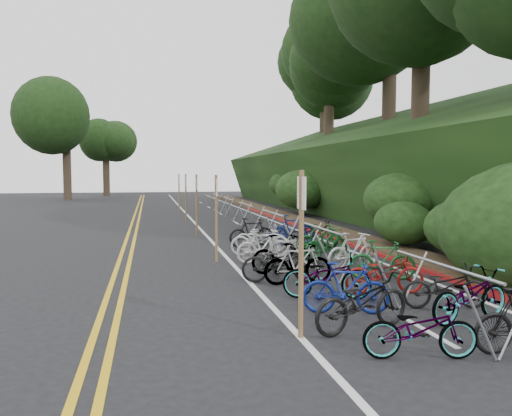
{
  "coord_description": "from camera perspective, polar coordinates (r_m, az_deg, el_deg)",
  "views": [
    {
      "loc": [
        -1.27,
        -9.1,
        2.55
      ],
      "look_at": [
        2.49,
        8.38,
        1.3
      ],
      "focal_mm": 35.0,
      "sensor_mm": 36.0,
      "label": 1
    }
  ],
  "objects": [
    {
      "name": "ground",
      "position": [
        9.54,
        -4.12,
        -11.52
      ],
      "size": [
        120.0,
        120.0,
        0.0
      ],
      "primitive_type": "plane",
      "color": "black",
      "rests_on": "ground"
    },
    {
      "name": "road_markings",
      "position": [
        19.46,
        -6.43,
        -3.54
      ],
      "size": [
        7.47,
        80.0,
        0.01
      ],
      "color": "gold",
      "rests_on": "ground"
    },
    {
      "name": "red_curb",
      "position": [
        22.37,
        6.12,
        -2.44
      ],
      "size": [
        0.25,
        28.0,
        0.1
      ],
      "primitive_type": "cube",
      "color": "maroon",
      "rests_on": "ground"
    },
    {
      "name": "embankment",
      "position": [
        31.53,
        14.73,
        3.9
      ],
      "size": [
        14.3,
        48.14,
        9.11
      ],
      "color": "black",
      "rests_on": "ground"
    },
    {
      "name": "tree_cluster",
      "position": [
        34.08,
        7.52,
        18.21
      ],
      "size": [
        31.95,
        53.63,
        17.49
      ],
      "color": "#2D2319",
      "rests_on": "ground"
    },
    {
      "name": "bike_rack_front",
      "position": [
        8.65,
        20.49,
        -7.9
      ],
      "size": [
        1.11,
        2.89,
        1.1
      ],
      "color": "gray",
      "rests_on": "ground"
    },
    {
      "name": "bike_racks_rest",
      "position": [
        22.58,
        -1.19,
        -0.31
      ],
      "size": [
        1.14,
        23.0,
        1.17
      ],
      "color": "gray",
      "rests_on": "ground"
    },
    {
      "name": "signpost_near",
      "position": [
        7.68,
        5.19,
        -3.99
      ],
      "size": [
        0.08,
        0.4,
        2.6
      ],
      "color": "brown",
      "rests_on": "ground"
    },
    {
      "name": "signposts_rest",
      "position": [
        23.21,
        -7.49,
        1.2
      ],
      "size": [
        0.08,
        18.4,
        2.5
      ],
      "color": "brown",
      "rests_on": "ground"
    },
    {
      "name": "bike_front",
      "position": [
        11.7,
        2.82,
        -6.2
      ],
      "size": [
        0.98,
        1.91,
        0.96
      ],
      "primitive_type": "imported",
      "rotation": [
        0.0,
        0.0,
        1.37
      ],
      "color": "black",
      "rests_on": "ground"
    },
    {
      "name": "bike_valet",
      "position": [
        12.66,
        7.96,
        -5.46
      ],
      "size": [
        3.13,
        12.64,
        1.09
      ],
      "color": "slate",
      "rests_on": "ground"
    }
  ]
}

